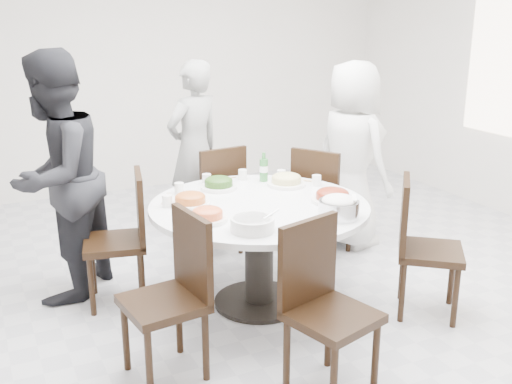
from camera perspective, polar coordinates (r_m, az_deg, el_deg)
name	(u,v)px	position (r m, az deg, el deg)	size (l,w,h in m)	color
floor	(263,285)	(4.64, 0.71, -8.82)	(6.00, 6.00, 0.01)	silver
wall_back	(146,67)	(7.02, -10.41, 11.63)	(6.00, 0.01, 2.80)	silver
dining_table	(259,255)	(4.21, 0.30, -5.98)	(1.50, 1.50, 0.75)	white
chair_ne	(324,201)	(5.06, 6.46, -0.89)	(0.42, 0.42, 0.95)	black
chair_n	(213,199)	(5.11, -4.13, -0.66)	(0.42, 0.42, 0.95)	black
chair_nw	(114,240)	(4.32, -13.34, -4.45)	(0.42, 0.42, 0.95)	black
chair_sw	(163,300)	(3.41, -8.85, -10.09)	(0.42, 0.42, 0.95)	black
chair_s	(333,313)	(3.27, 7.31, -11.33)	(0.42, 0.42, 0.95)	black
chair_se	(431,249)	(4.22, 16.31, -5.19)	(0.42, 0.42, 0.95)	black
diner_right	(352,155)	(5.26, 9.09, 3.48)	(0.79, 0.52, 1.62)	silver
diner_middle	(194,149)	(5.48, -5.91, 4.07)	(0.59, 0.38, 1.61)	black
diner_left	(56,178)	(4.42, -18.51, 1.26)	(0.86, 0.67, 1.78)	black
dish_greens	(219,184)	(4.42, -3.58, 0.72)	(0.27, 0.27, 0.07)	white
dish_pale	(286,181)	(4.50, 2.91, 1.08)	(0.28, 0.28, 0.08)	white
dish_orange	(190,201)	(4.05, -6.27, -0.83)	(0.27, 0.27, 0.07)	white
dish_redbrown	(332,197)	(4.14, 7.29, -0.47)	(0.29, 0.29, 0.07)	white
dish_tofu	(208,216)	(3.75, -4.64, -2.33)	(0.25, 0.25, 0.06)	white
rice_bowl	(339,209)	(3.83, 7.88, -1.63)	(0.26, 0.26, 0.11)	silver
soup_bowl	(253,224)	(3.58, -0.33, -3.08)	(0.27, 0.27, 0.08)	white
beverage_bottle	(264,167)	(4.59, 0.74, 2.40)	(0.06, 0.06, 0.22)	#2D7032
tea_cups	(227,177)	(4.59, -2.74, 1.45)	(0.07, 0.07, 0.08)	white
chopsticks	(217,179)	(4.66, -3.77, 1.23)	(0.24, 0.04, 0.01)	tan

